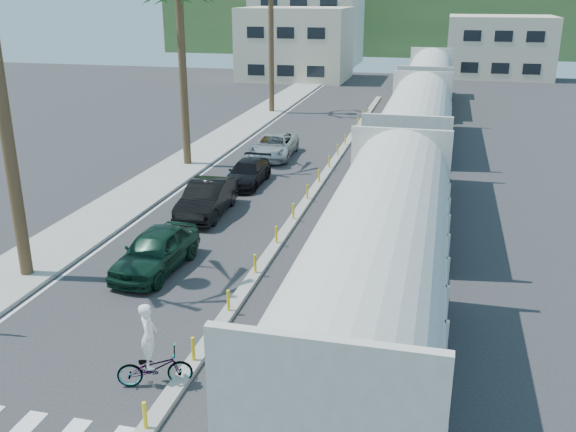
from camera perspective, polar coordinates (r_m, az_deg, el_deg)
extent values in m
plane|color=#28282B|center=(16.90, -10.95, -16.38)|extent=(140.00, 140.00, 0.00)
cube|color=gray|center=(41.26, -7.58, 5.63)|extent=(3.00, 90.00, 0.15)
cube|color=black|center=(41.53, 10.75, 5.48)|extent=(0.12, 100.00, 0.06)
cube|color=black|center=(41.49, 12.74, 5.33)|extent=(0.12, 100.00, 0.06)
cube|color=gray|center=(34.31, 2.77, 2.94)|extent=(0.45, 60.00, 0.15)
cylinder|color=yellow|center=(15.89, -12.60, -16.90)|extent=(0.10, 0.10, 0.70)
cylinder|color=yellow|center=(18.15, -8.43, -11.60)|extent=(0.10, 0.10, 0.70)
cylinder|color=yellow|center=(20.60, -5.33, -7.48)|extent=(0.10, 0.10, 0.70)
cylinder|color=yellow|center=(23.18, -2.94, -4.24)|extent=(0.10, 0.10, 0.70)
cylinder|color=yellow|center=(25.85, -1.05, -1.65)|extent=(0.10, 0.10, 0.70)
cylinder|color=yellow|center=(28.58, 0.47, 0.45)|extent=(0.10, 0.10, 0.70)
cylinder|color=yellow|center=(31.37, 1.73, 2.18)|extent=(0.10, 0.10, 0.70)
cylinder|color=yellow|center=(34.19, 2.78, 3.63)|extent=(0.10, 0.10, 0.70)
cylinder|color=yellow|center=(37.04, 3.68, 4.85)|extent=(0.10, 0.10, 0.70)
cylinder|color=yellow|center=(39.91, 4.45, 5.90)|extent=(0.10, 0.10, 0.70)
cylinder|color=yellow|center=(42.80, 5.11, 6.80)|extent=(0.10, 0.10, 0.70)
cylinder|color=yellow|center=(45.70, 5.70, 7.59)|extent=(0.10, 0.10, 0.70)
cylinder|color=yellow|center=(48.62, 6.22, 8.28)|extent=(0.10, 0.10, 0.70)
cylinder|color=yellow|center=(51.54, 6.68, 8.90)|extent=(0.10, 0.10, 0.70)
cylinder|color=yellow|center=(54.47, 7.09, 9.45)|extent=(0.10, 0.10, 0.70)
cube|color=silver|center=(40.70, -5.33, 5.42)|extent=(0.12, 90.00, 0.01)
cube|color=silver|center=(38.75, 7.84, 4.61)|extent=(0.12, 90.00, 0.01)
cube|color=#B4B0A5|center=(14.89, 7.62, -9.19)|extent=(3.00, 12.88, 3.40)
cylinder|color=#B4B0A5|center=(14.16, 7.93, -3.14)|extent=(2.90, 12.58, 2.90)
cube|color=black|center=(16.06, 7.26, -16.10)|extent=(2.60, 12.88, 1.00)
cube|color=#B4B0A5|center=(28.95, 11.00, 4.88)|extent=(3.00, 12.88, 3.40)
cylinder|color=#B4B0A5|center=(28.58, 11.21, 8.18)|extent=(2.90, 12.58, 2.90)
cube|color=black|center=(29.57, 10.73, 0.75)|extent=(2.60, 12.88, 1.00)
cube|color=#B4B0A5|center=(43.64, 12.15, 9.64)|extent=(3.00, 12.88, 3.40)
cylinder|color=#B4B0A5|center=(43.40, 12.31, 11.85)|extent=(2.90, 12.58, 2.90)
cube|color=black|center=(44.05, 11.95, 6.82)|extent=(2.60, 12.88, 1.00)
cube|color=#4C4C4F|center=(59.70, 12.64, 10.54)|extent=(3.00, 17.00, 0.50)
cube|color=orange|center=(58.50, 12.72, 11.89)|extent=(2.70, 12.24, 2.60)
cube|color=orange|center=(65.20, 12.92, 12.87)|extent=(3.00, 3.74, 3.20)
cube|color=black|center=(59.79, 12.60, 9.97)|extent=(2.60, 13.60, 0.90)
cylinder|color=brown|center=(23.56, -23.81, 7.29)|extent=(0.44, 0.44, 11.00)
cylinder|color=brown|center=(37.55, -9.29, 11.84)|extent=(0.44, 0.44, 10.00)
cylinder|color=brown|center=(54.34, -1.51, 15.41)|extent=(0.44, 0.44, 12.00)
cube|color=beige|center=(76.50, 0.71, 15.07)|extent=(12.00, 10.00, 8.00)
cube|color=beige|center=(92.46, 1.79, 16.43)|extent=(14.00, 12.00, 10.00)
cube|color=beige|center=(82.76, 18.27, 14.12)|extent=(12.00, 10.00, 7.00)
cube|color=#385628|center=(112.55, 11.04, 17.14)|extent=(80.00, 20.00, 12.00)
imported|color=black|center=(24.02, -11.69, -3.02)|extent=(2.30, 4.79, 1.57)
imported|color=black|center=(29.62, -7.20, 1.58)|extent=(2.01, 4.93, 1.59)
imported|color=black|center=(34.19, -3.65, 3.84)|extent=(1.78, 4.38, 1.27)
imported|color=#B7BABC|center=(39.88, -1.25, 6.26)|extent=(2.85, 5.38, 1.43)
imported|color=#9EA0A5|center=(17.50, -11.76, -13.04)|extent=(1.96, 2.40, 1.03)
imported|color=white|center=(17.07, -12.28, -10.34)|extent=(0.93, 0.86, 1.79)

